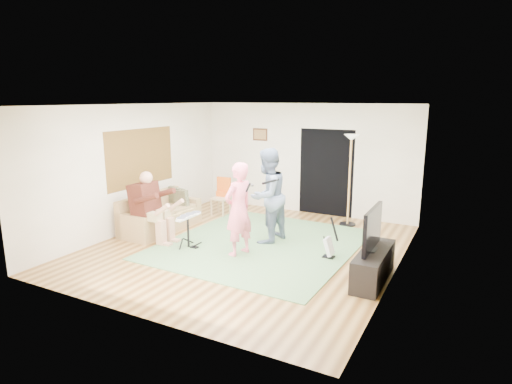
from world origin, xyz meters
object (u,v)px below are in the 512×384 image
(drum_kit, at_px, (188,233))
(tv_cabinet, at_px, (373,265))
(sofa, at_px, (158,218))
(torchiere_lamp, at_px, (350,164))
(singer, at_px, (239,209))
(dining_chair, at_px, (221,202))
(television, at_px, (372,229))
(guitarist, at_px, (267,196))
(guitar_spare, at_px, (329,246))

(drum_kit, distance_m, tv_cabinet, 3.50)
(sofa, bearing_deg, torchiere_lamp, 32.11)
(sofa, xyz_separation_m, torchiere_lamp, (3.58, 2.25, 1.14))
(singer, bearing_deg, torchiere_lamp, 171.51)
(dining_chair, distance_m, television, 4.73)
(sofa, bearing_deg, guitarist, 8.70)
(drum_kit, bearing_deg, tv_cabinet, 1.88)
(drum_kit, relative_size, guitarist, 0.36)
(drum_kit, height_order, tv_cabinet, drum_kit)
(drum_kit, relative_size, guitar_spare, 0.87)
(dining_chair, height_order, tv_cabinet, dining_chair)
(sofa, height_order, guitarist, guitarist)
(sofa, distance_m, tv_cabinet, 4.82)
(television, bearing_deg, drum_kit, -178.10)
(television, bearing_deg, dining_chair, 152.14)
(singer, distance_m, torchiere_lamp, 3.09)
(guitar_spare, relative_size, torchiere_lamp, 0.38)
(drum_kit, distance_m, guitar_spare, 2.68)
(singer, bearing_deg, dining_chair, -125.63)
(torchiere_lamp, bearing_deg, dining_chair, -169.00)
(torchiere_lamp, bearing_deg, drum_kit, -128.40)
(guitar_spare, bearing_deg, guitarist, 167.73)
(singer, xyz_separation_m, torchiere_lamp, (1.24, 2.78, 0.54))
(dining_chair, xyz_separation_m, television, (4.16, -2.20, 0.52))
(tv_cabinet, bearing_deg, guitar_spare, 146.47)
(sofa, xyz_separation_m, drum_kit, (1.29, -0.65, 0.03))
(guitarist, height_order, television, guitarist)
(drum_kit, height_order, television, television)
(singer, distance_m, television, 2.40)
(singer, relative_size, guitar_spare, 2.24)
(torchiere_lamp, bearing_deg, television, -67.48)
(torchiere_lamp, xyz_separation_m, television, (1.15, -2.78, -0.55))
(torchiere_lamp, xyz_separation_m, tv_cabinet, (1.20, -2.78, -1.15))
(singer, height_order, television, singer)
(guitarist, relative_size, tv_cabinet, 1.34)
(guitar_spare, distance_m, dining_chair, 3.66)
(dining_chair, relative_size, television, 0.91)
(sofa, relative_size, guitar_spare, 2.50)
(singer, distance_m, guitar_spare, 1.76)
(guitarist, height_order, torchiere_lamp, torchiere_lamp)
(guitar_spare, bearing_deg, singer, -158.42)
(drum_kit, xyz_separation_m, torchiere_lamp, (2.30, 2.90, 1.11))
(torchiere_lamp, relative_size, dining_chair, 2.24)
(guitar_spare, bearing_deg, dining_chair, 154.21)
(drum_kit, distance_m, guitarist, 1.69)
(dining_chair, bearing_deg, tv_cabinet, -28.97)
(sofa, height_order, drum_kit, sofa)
(drum_kit, relative_size, torchiere_lamp, 0.33)
(guitarist, xyz_separation_m, tv_cabinet, (2.32, -0.91, -0.69))
(sofa, relative_size, guitarist, 1.02)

